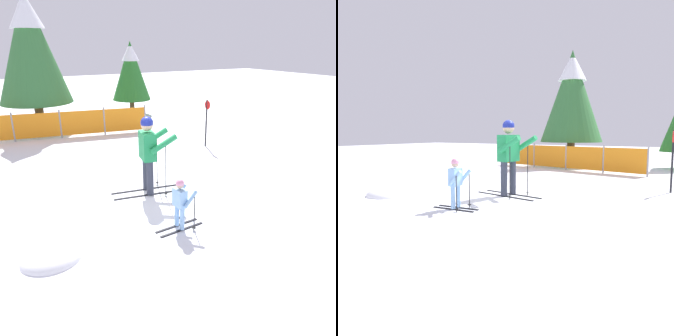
% 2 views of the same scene
% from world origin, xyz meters
% --- Properties ---
extents(ground_plane, '(60.00, 60.00, 0.00)m').
position_xyz_m(ground_plane, '(0.00, 0.00, 0.00)').
color(ground_plane, white).
extents(skier_adult, '(1.71, 0.83, 1.77)m').
position_xyz_m(skier_adult, '(0.19, -0.06, 1.07)').
color(skier_adult, black).
rests_on(skier_adult, ground_plane).
extents(skier_child, '(0.94, 0.50, 0.99)m').
position_xyz_m(skier_child, '(-0.01, -1.76, 0.57)').
color(skier_child, black).
rests_on(skier_child, ground_plane).
extents(safety_fence, '(6.23, 1.23, 1.03)m').
position_xyz_m(safety_fence, '(-0.56, 5.70, 0.52)').
color(safety_fence, gray).
rests_on(safety_fence, ground_plane).
extents(conifer_far, '(1.81, 1.81, 3.35)m').
position_xyz_m(conifer_far, '(3.40, 8.43, 2.07)').
color(conifer_far, '#4C3823').
rests_on(conifer_far, ground_plane).
extents(conifer_near, '(2.72, 2.72, 5.06)m').
position_xyz_m(conifer_near, '(-1.00, 7.43, 3.13)').
color(conifer_near, '#4C3823').
rests_on(conifer_near, ground_plane).
extents(trail_marker, '(0.05, 0.28, 1.54)m').
position_xyz_m(trail_marker, '(3.43, 2.31, 0.95)').
color(trail_marker, black).
rests_on(trail_marker, ground_plane).
extents(snow_mound, '(0.98, 0.83, 0.39)m').
position_xyz_m(snow_mound, '(-2.29, -1.58, 0.00)').
color(snow_mound, white).
rests_on(snow_mound, ground_plane).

